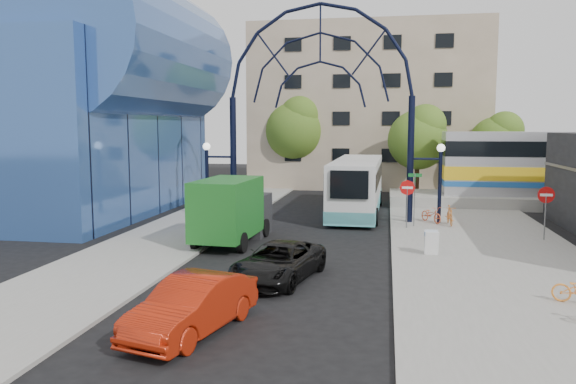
% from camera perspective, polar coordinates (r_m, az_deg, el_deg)
% --- Properties ---
extents(ground, '(120.00, 120.00, 0.00)m').
position_cam_1_polar(ground, '(18.50, -2.06, -10.18)').
color(ground, black).
rests_on(ground, ground).
extents(sidewalk_east, '(8.00, 56.00, 0.12)m').
position_cam_1_polar(sidewalk_east, '(22.38, 20.90, -7.47)').
color(sidewalk_east, gray).
rests_on(sidewalk_east, ground).
extents(plaza_west, '(5.00, 50.00, 0.12)m').
position_cam_1_polar(plaza_west, '(26.00, -13.44, -5.27)').
color(plaza_west, gray).
rests_on(plaza_west, ground).
extents(gateway_arch, '(13.64, 0.44, 12.10)m').
position_cam_1_polar(gateway_arch, '(31.69, 3.28, 12.47)').
color(gateway_arch, black).
rests_on(gateway_arch, ground).
extents(stop_sign, '(0.80, 0.07, 2.50)m').
position_cam_1_polar(stop_sign, '(29.53, 12.02, -0.01)').
color(stop_sign, slate).
rests_on(stop_sign, sidewalk_east).
extents(do_not_enter_sign, '(0.76, 0.07, 2.48)m').
position_cam_1_polar(do_not_enter_sign, '(28.47, 24.73, -0.76)').
color(do_not_enter_sign, slate).
rests_on(do_not_enter_sign, sidewalk_east).
extents(street_name_sign, '(0.70, 0.70, 2.80)m').
position_cam_1_polar(street_name_sign, '(30.13, 12.75, 0.37)').
color(street_name_sign, slate).
rests_on(street_name_sign, sidewalk_east).
extents(sandwich_board, '(0.55, 0.61, 0.99)m').
position_cam_1_polar(sandwich_board, '(23.82, 14.38, -4.71)').
color(sandwich_board, white).
rests_on(sandwich_board, sidewalk_east).
extents(transit_hall, '(16.50, 18.00, 14.50)m').
position_cam_1_polar(transit_hall, '(37.51, -20.71, 8.31)').
color(transit_hall, '#33589D').
rests_on(transit_hall, ground).
extents(apartment_block, '(20.00, 12.10, 14.00)m').
position_cam_1_polar(apartment_block, '(52.34, 8.19, 8.44)').
color(apartment_block, tan).
rests_on(apartment_block, ground).
extents(tree_north_a, '(4.48, 4.48, 7.00)m').
position_cam_1_polar(tree_north_a, '(43.31, 13.23, 5.53)').
color(tree_north_a, '#382314').
rests_on(tree_north_a, ground).
extents(tree_north_b, '(5.12, 5.12, 8.00)m').
position_cam_1_polar(tree_north_b, '(47.84, 0.86, 6.59)').
color(tree_north_b, '#382314').
rests_on(tree_north_b, ground).
extents(tree_north_c, '(4.16, 4.16, 6.50)m').
position_cam_1_polar(tree_north_c, '(46.03, 20.58, 4.92)').
color(tree_north_c, '#382314').
rests_on(tree_north_c, ground).
extents(city_bus, '(3.03, 12.18, 3.33)m').
position_cam_1_polar(city_bus, '(34.94, 7.04, 0.70)').
color(city_bus, silver).
rests_on(city_bus, ground).
extents(green_truck, '(2.60, 6.12, 3.03)m').
position_cam_1_polar(green_truck, '(25.95, -5.61, -1.88)').
color(green_truck, black).
rests_on(green_truck, ground).
extents(black_suv, '(3.12, 5.09, 1.32)m').
position_cam_1_polar(black_suv, '(19.73, -0.97, -7.12)').
color(black_suv, black).
rests_on(black_suv, ground).
extents(red_sedan, '(2.60, 4.71, 1.47)m').
position_cam_1_polar(red_sedan, '(15.10, -9.67, -11.28)').
color(red_sedan, '#A61E0A').
rests_on(red_sedan, ground).
extents(bike_near_a, '(1.40, 1.74, 0.89)m').
position_cam_1_polar(bike_near_a, '(31.78, 14.35, -2.20)').
color(bike_near_a, '#E6572E').
rests_on(bike_near_a, sidewalk_east).
extents(bike_near_b, '(0.57, 1.74, 1.04)m').
position_cam_1_polar(bike_near_b, '(31.18, 16.11, -2.29)').
color(bike_near_b, orange).
rests_on(bike_near_b, sidewalk_east).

